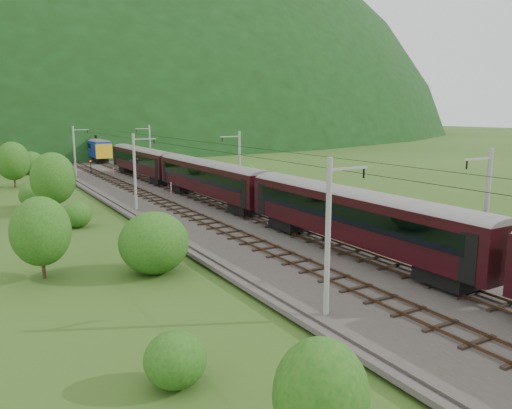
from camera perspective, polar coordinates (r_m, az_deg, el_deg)
ground at (r=30.38m, az=17.33°, el=-10.09°), size 600.00×600.00×0.00m
railbed at (r=37.38m, az=5.94°, el=-5.53°), size 14.00×220.00×0.30m
track_left at (r=36.00m, az=2.85°, el=-5.75°), size 2.40×220.00×0.27m
track_right at (r=38.75m, az=8.82°, el=-4.68°), size 2.40×220.00×0.27m
catenary_left at (r=53.45m, az=-13.62°, el=3.83°), size 2.54×192.28×8.00m
catenary_right at (r=58.14m, az=-1.97°, el=4.64°), size 2.54×192.28×8.00m
overhead_wires at (r=36.09m, az=6.15°, el=5.14°), size 4.83×198.00×0.03m
mountain_main at (r=279.89m, az=-26.20°, el=7.31°), size 504.00×360.00×244.00m
train at (r=45.71m, az=1.36°, el=2.06°), size 3.17×152.23×5.52m
hazard_post_near at (r=84.95m, az=-15.97°, el=3.69°), size 0.14×0.14×1.30m
hazard_post_far at (r=63.46m, az=-9.66°, el=1.86°), size 0.16×0.16×1.52m
signal at (r=88.25m, az=-18.36°, el=4.22°), size 0.24×0.24×2.20m
vegetation_left at (r=46.83m, az=-20.84°, el=0.18°), size 10.97×141.25×6.43m
vegetation_right at (r=45.33m, az=18.31°, el=-1.57°), size 6.06×102.64×2.99m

